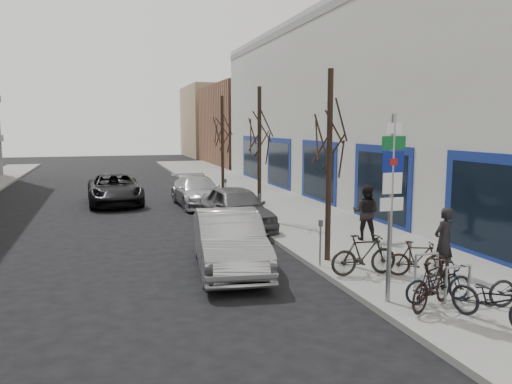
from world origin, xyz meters
TOP-DOWN VIEW (x-y plane):
  - ground at (0.00, 0.00)m, footprint 120.00×120.00m
  - sidewalk_east at (4.50, 10.00)m, footprint 5.00×70.00m
  - commercial_building at (17.00, 16.00)m, footprint 20.00×32.00m
  - brick_building_far at (13.00, 40.00)m, footprint 12.00×14.00m
  - tan_building_far at (13.50, 55.00)m, footprint 13.00×12.00m
  - highway_sign_pole at (2.40, -0.01)m, footprint 0.55×0.10m
  - bike_rack at (3.80, 0.60)m, footprint 0.66×2.26m
  - tree_near at (2.60, 3.50)m, footprint 1.80×1.80m
  - tree_mid at (2.60, 10.00)m, footprint 1.80×1.80m
  - tree_far at (2.60, 16.50)m, footprint 1.80×1.80m
  - meter_front at (2.15, 3.00)m, footprint 0.10×0.08m
  - meter_mid at (2.15, 8.50)m, footprint 0.10×0.08m
  - meter_back at (2.15, 14.00)m, footprint 0.10×0.08m
  - bike_near_left at (3.66, -1.72)m, footprint 1.06×1.94m
  - bike_near_right at (3.07, -0.62)m, footprint 1.78×1.27m
  - bike_mid_curb at (3.42, -0.36)m, footprint 1.64×0.52m
  - bike_mid_inner at (2.86, 1.89)m, footprint 1.82×0.66m
  - bike_far_inner at (4.11, 1.39)m, footprint 1.60×1.01m
  - parked_car_front at (-0.20, 3.84)m, footprint 2.27×5.06m
  - parked_car_mid at (1.40, 9.12)m, footprint 2.25×4.95m
  - parked_car_back at (0.98, 15.09)m, footprint 2.24×5.12m
  - lane_car at (-2.94, 16.94)m, footprint 2.76×5.63m
  - pedestrian_near at (4.86, 1.37)m, footprint 0.73×0.58m
  - pedestrian_far at (4.91, 5.45)m, footprint 0.84×0.80m

SIDE VIEW (x-z plane):
  - ground at x=0.00m, z-range 0.00..0.00m
  - sidewalk_east at x=4.50m, z-range 0.00..0.15m
  - bike_far_inner at x=4.11m, z-range 0.15..1.09m
  - bike_mid_curb at x=3.42m, z-range 0.15..1.15m
  - bike_rack at x=3.80m, z-range 0.24..1.07m
  - bike_near_right at x=3.07m, z-range 0.15..1.21m
  - bike_mid_inner at x=2.86m, z-range 0.15..1.24m
  - bike_near_left at x=3.66m, z-range 0.15..1.28m
  - parked_car_back at x=0.98m, z-range 0.00..1.46m
  - lane_car at x=-2.94m, z-range 0.00..1.54m
  - parked_car_front at x=-0.20m, z-range 0.00..1.61m
  - parked_car_mid at x=1.40m, z-range 0.00..1.65m
  - meter_front at x=2.15m, z-range 0.28..1.55m
  - meter_mid at x=2.15m, z-range 0.28..1.55m
  - meter_back at x=2.15m, z-range 0.28..1.55m
  - pedestrian_near at x=4.86m, z-range 0.15..1.89m
  - pedestrian_far at x=4.91m, z-range 0.15..2.03m
  - highway_sign_pole at x=2.40m, z-range 0.36..4.56m
  - brick_building_far at x=13.00m, z-range 0.00..8.00m
  - tree_near at x=2.60m, z-range 1.35..6.85m
  - tree_mid at x=2.60m, z-range 1.35..6.85m
  - tree_far at x=2.60m, z-range 1.35..6.85m
  - tan_building_far at x=13.50m, z-range 0.00..9.00m
  - commercial_building at x=17.00m, z-range 0.00..10.00m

